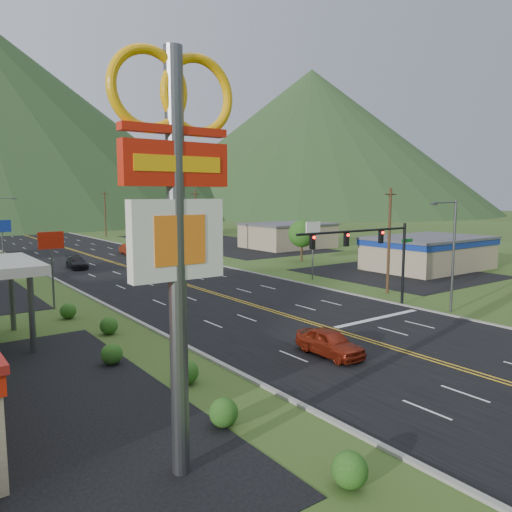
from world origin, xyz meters
TOP-DOWN VIEW (x-y plane):
  - ground at (0.00, 0.00)m, footprint 500.00×500.00m
  - road at (0.00, 0.00)m, footprint 20.00×460.00m
  - curb_west at (-10.15, 0.00)m, footprint 0.30×460.00m
  - pylon_sign at (-17.00, 2.00)m, footprint 4.32×0.60m
  - traffic_signal at (6.48, 14.00)m, footprint 13.10×0.43m
  - streetlight_east at (11.18, 10.00)m, footprint 3.28×0.25m
  - building_east_near at (30.00, 25.00)m, footprint 15.40×10.40m
  - building_east_mid at (32.00, 55.00)m, footprint 14.40×11.40m
  - building_east_far at (28.00, 90.00)m, footprint 16.40×12.40m
  - pole_sign_west_a at (-14.00, 30.00)m, footprint 2.00×0.18m
  - pole_sign_west_b at (-14.00, 52.00)m, footprint 2.00×0.18m
  - pole_sign_east_a at (13.00, 28.00)m, footprint 2.00×0.18m
  - pole_sign_east_b at (13.00, 60.00)m, footprint 2.00×0.18m
  - tree_east_a at (22.00, 40.00)m, footprint 3.84×3.84m
  - tree_east_b at (26.00, 78.00)m, footprint 3.84×3.84m
  - utility_pole_a at (13.50, 18.00)m, footprint 1.60×0.28m
  - utility_pole_b at (13.50, 55.00)m, footprint 1.60×0.28m
  - utility_pole_c at (13.50, 95.00)m, footprint 1.60×0.28m
  - utility_pole_d at (13.50, 135.00)m, footprint 1.60×0.28m
  - mountain_ne at (147.84, 176.19)m, footprint 180.00×180.00m
  - car_red_near at (-4.16, 7.88)m, footprint 1.90×4.61m
  - car_dark_mid at (-5.73, 51.50)m, footprint 2.44×5.15m
  - car_red_far at (5.43, 62.38)m, footprint 2.31×5.12m

SIDE VIEW (x-z plane):
  - ground at x=0.00m, z-range 0.00..0.00m
  - road at x=0.00m, z-range -0.02..0.02m
  - curb_west at x=-10.15m, z-range -0.07..0.07m
  - car_dark_mid at x=-5.73m, z-range 0.00..1.45m
  - car_red_near at x=-4.16m, z-range 0.00..1.56m
  - car_red_far at x=5.43m, z-range 0.00..1.63m
  - building_east_mid at x=32.00m, z-range 0.01..4.31m
  - building_east_far at x=28.00m, z-range 0.01..4.51m
  - building_east_near at x=30.00m, z-range 0.22..4.32m
  - tree_east_a at x=22.00m, z-range 0.98..6.80m
  - tree_east_b at x=26.00m, z-range 0.98..6.80m
  - pole_sign_west_a at x=-14.00m, z-range 1.85..8.25m
  - pole_sign_west_b at x=-14.00m, z-range 1.85..8.25m
  - pole_sign_east_a at x=13.00m, z-range 1.85..8.25m
  - pole_sign_east_b at x=13.00m, z-range 1.85..8.25m
  - utility_pole_a at x=13.50m, z-range 0.13..10.13m
  - utility_pole_b at x=13.50m, z-range 0.13..10.13m
  - utility_pole_c at x=13.50m, z-range 0.13..10.13m
  - utility_pole_d at x=13.50m, z-range 0.13..10.13m
  - streetlight_east at x=11.18m, z-range 0.68..9.68m
  - traffic_signal at x=6.48m, z-range 1.83..8.83m
  - pylon_sign at x=-17.00m, z-range 2.30..16.30m
  - mountain_ne at x=147.84m, z-range 0.00..70.00m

